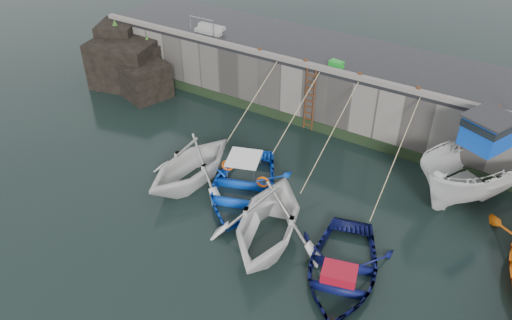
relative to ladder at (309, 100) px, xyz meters
The scene contains 23 objects.
ground 10.24m from the ladder, 78.60° to the right, with size 120.00×120.00×0.00m, color black.
quay_back 3.27m from the ladder, 52.28° to the left, with size 30.00×5.00×3.00m, color slate.
road_back 3.59m from the ladder, 52.28° to the left, with size 30.00×5.00×0.16m, color black.
kerb_back 2.62m from the ladder, ahead, with size 30.00×0.30×0.20m, color slate.
algae_back 2.41m from the ladder, ahead, with size 30.00×0.08×0.50m, color black.
rock_outcrop 10.95m from the ladder, behind, with size 5.85×4.24×3.41m.
ladder is the anchor object (origin of this frame).
boat_near_white 6.95m from the ladder, 109.07° to the right, with size 4.03×4.67×2.46m, color silver.
boat_near_white_rope 3.33m from the ladder, 139.25° to the right, with size 0.04×4.76×3.10m, color tan, non-canonical shape.
boat_near_blue 6.14m from the ladder, 90.11° to the right, with size 3.84×5.38×1.11m, color blue.
boat_near_blue_rope 2.31m from the ladder, 90.40° to the right, with size 0.04×4.37×3.10m, color tan, non-canonical shape.
boat_near_blacktrim 8.25m from the ladder, 73.24° to the right, with size 4.42×5.12×2.70m, color silver.
boat_near_blacktrim_rope 3.83m from the ladder, 47.90° to the right, with size 0.04×5.94×3.10m, color tan, non-canonical shape.
boat_near_navy 9.59m from the ladder, 56.12° to the right, with size 3.53×4.94×1.02m, color #0B0F44.
boat_near_navy_rope 6.10m from the ladder, 26.54° to the right, with size 0.04×6.02×3.10m, color tan, non-canonical shape.
boat_far_white 8.20m from the ladder, ahead, with size 5.41×7.75×5.81m.
fish_crate 2.10m from the ladder, 44.35° to the left, with size 0.63×0.38×0.33m, color green.
railing 7.10m from the ladder, 168.83° to the left, with size 1.60×1.05×1.00m.
bollard_a 3.47m from the ladder, behind, with size 0.18×0.18×0.28m, color #3F1E0F.
bollard_b 1.81m from the ladder, 146.14° to the left, with size 0.18×0.18×0.28m, color #3F1E0F.
bollard_c 2.81m from the ladder, ahead, with size 0.18×0.18×0.28m, color #3F1E0F.
bollard_d 5.11m from the ladder, ahead, with size 0.18×0.18×0.28m, color #3F1E0F.
bollard_e 8.19m from the ladder, ahead, with size 0.18×0.18×0.28m, color #3F1E0F.
Camera 1 is at (6.96, -9.29, 12.91)m, focal length 35.00 mm.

